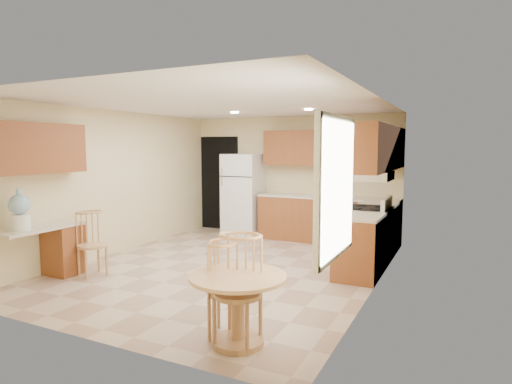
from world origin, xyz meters
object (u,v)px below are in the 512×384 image
at_px(water_crock, 20,211).
at_px(refrigerator, 244,195).
at_px(chair_desk, 87,238).
at_px(chair_table_b, 233,282).
at_px(stove, 368,235).
at_px(dining_table, 238,299).
at_px(chair_table_a, 223,282).

bearing_deg(water_crock, refrigerator, 76.49).
bearing_deg(chair_desk, chair_table_b, 93.18).
bearing_deg(water_crock, stove, 38.76).
height_order(chair_table_b, chair_desk, chair_table_b).
relative_size(stove, dining_table, 1.19).
bearing_deg(chair_desk, stove, 147.49).
distance_m(refrigerator, stove, 3.15).
bearing_deg(chair_desk, water_crock, -11.32).
xyz_separation_m(chair_desk, water_crock, (-0.45, -0.68, 0.45)).
relative_size(dining_table, chair_table_b, 0.88).
xyz_separation_m(chair_table_a, water_crock, (-3.22, 0.19, 0.45)).
height_order(dining_table, chair_table_b, chair_table_b).
xyz_separation_m(chair_table_a, chair_table_b, (0.18, -0.14, 0.06)).
relative_size(refrigerator, chair_table_a, 1.83).
xyz_separation_m(stove, water_crock, (-3.92, -3.15, 0.55)).
distance_m(dining_table, chair_desk, 3.09).
bearing_deg(dining_table, chair_desk, 162.84).
height_order(refrigerator, chair_table_a, refrigerator).
relative_size(stove, chair_table_b, 1.05).
bearing_deg(chair_table_a, chair_desk, -120.74).
bearing_deg(chair_table_b, dining_table, -94.21).
distance_m(chair_table_a, chair_table_b, 0.24).
xyz_separation_m(refrigerator, chair_desk, (-0.60, -3.69, -0.29)).
distance_m(chair_table_a, water_crock, 3.26).
bearing_deg(stove, chair_desk, -144.61).
bearing_deg(chair_table_b, refrigerator, -67.64).
bearing_deg(chair_table_b, chair_desk, -23.12).
xyz_separation_m(stove, chair_desk, (-3.47, -2.47, 0.10)).
height_order(refrigerator, chair_table_b, refrigerator).
bearing_deg(stove, dining_table, -98.83).
distance_m(refrigerator, chair_table_b, 5.26).
xyz_separation_m(refrigerator, water_crock, (-1.05, -4.37, 0.16)).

